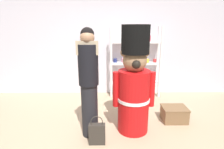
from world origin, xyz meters
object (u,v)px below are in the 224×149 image
merchandise_shelf (135,62)px  shopping_bag (97,133)px  display_crate (174,114)px  person_shopper (89,81)px  teddy_bear_guard (134,85)px

merchandise_shelf → shopping_bag: bearing=-112.1°
display_crate → person_shopper: bearing=-164.6°
teddy_bear_guard → person_shopper: bearing=-169.9°
teddy_bear_guard → merchandise_shelf: bearing=81.6°
person_shopper → teddy_bear_guard: bearing=10.1°
display_crate → shopping_bag: bearing=-154.4°
merchandise_shelf → shopping_bag: 2.30m
merchandise_shelf → person_shopper: merchandise_shelf is taller
shopping_bag → teddy_bear_guard: bearing=32.9°
teddy_bear_guard → display_crate: size_ratio=3.85×
teddy_bear_guard → person_shopper: teddy_bear_guard is taller
person_shopper → display_crate: 1.76m
shopping_bag → merchandise_shelf: bearing=67.9°
person_shopper → display_crate: bearing=15.4°
teddy_bear_guard → shopping_bag: 0.94m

